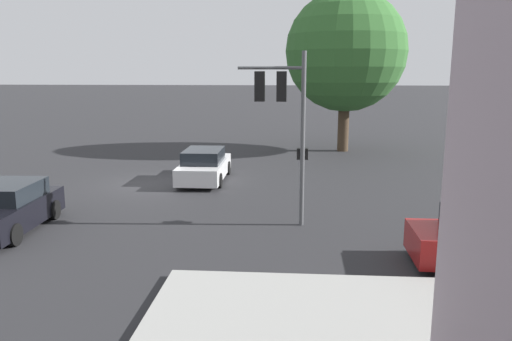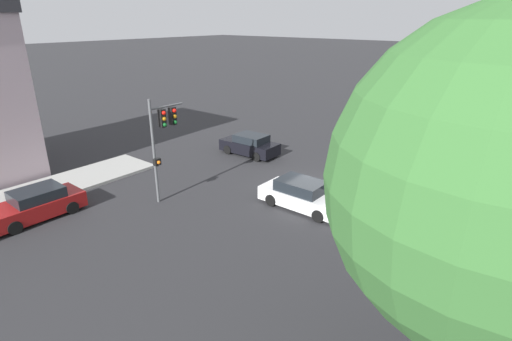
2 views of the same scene
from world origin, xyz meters
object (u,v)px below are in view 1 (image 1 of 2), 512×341
object	(u,v)px
crossing_car_0	(8,209)
parked_car_0	(497,240)
street_tree	(346,51)
traffic_signal	(283,107)
crossing_car_1	(204,166)

from	to	relation	value
crossing_car_0	parked_car_0	xyz separation A→B (m)	(1.85, 13.69, -0.01)
street_tree	traffic_signal	distance (m)	15.63
street_tree	crossing_car_1	distance (m)	12.48
street_tree	crossing_car_1	world-z (taller)	street_tree
street_tree	crossing_car_0	world-z (taller)	street_tree
traffic_signal	parked_car_0	xyz separation A→B (m)	(3.13, 5.40, -3.03)
traffic_signal	crossing_car_0	distance (m)	8.92
crossing_car_0	traffic_signal	bearing A→B (deg)	96.67
crossing_car_1	street_tree	bearing A→B (deg)	-37.84
traffic_signal	crossing_car_0	bearing A→B (deg)	99.42
crossing_car_1	parked_car_0	world-z (taller)	parked_car_0
traffic_signal	crossing_car_1	distance (m)	7.74
traffic_signal	street_tree	bearing A→B (deg)	-11.89
traffic_signal	crossing_car_1	world-z (taller)	traffic_signal
street_tree	parked_car_0	size ratio (longest dim) A/B	2.24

